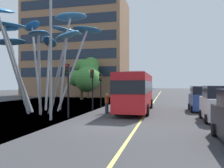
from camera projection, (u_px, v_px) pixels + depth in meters
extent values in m
cube|color=#38383A|center=(105.00, 127.00, 13.50)|extent=(120.00, 240.00, 0.10)
cube|color=#E0D666|center=(136.00, 128.00, 13.06)|extent=(0.16, 144.00, 0.01)
cube|color=red|center=(136.00, 91.00, 20.67)|extent=(2.54, 9.90, 3.01)
cube|color=black|center=(136.00, 86.00, 20.67)|extent=(2.57, 10.00, 0.96)
cube|color=yellow|center=(141.00, 79.00, 25.42)|extent=(1.35, 0.11, 0.36)
cube|color=#B2B2B7|center=(136.00, 73.00, 20.67)|extent=(1.87, 3.47, 0.24)
cylinder|color=black|center=(151.00, 104.00, 23.38)|extent=(0.29, 0.96, 0.96)
cylinder|color=black|center=(128.00, 103.00, 23.92)|extent=(0.29, 0.96, 0.96)
cylinder|color=black|center=(147.00, 110.00, 17.75)|extent=(0.29, 0.96, 0.96)
cylinder|color=black|center=(117.00, 109.00, 18.29)|extent=(0.29, 0.96, 0.96)
cylinder|color=#9EA0A5|center=(61.00, 65.00, 20.06)|extent=(2.06, 0.29, 8.44)
ellipsoid|color=#4CA3E5|center=(71.00, 17.00, 19.88)|extent=(2.96, 1.63, 0.66)
cylinder|color=#9EA0A5|center=(73.00, 69.00, 21.42)|extent=(2.54, 1.91, 7.83)
ellipsoid|color=#388EDB|center=(87.00, 30.00, 21.96)|extent=(3.32, 3.06, 0.54)
cylinder|color=#9EA0A5|center=(64.00, 70.00, 22.36)|extent=(0.63, 1.13, 7.86)
ellipsoid|color=#4299E0|center=(67.00, 31.00, 22.74)|extent=(2.93, 4.25, 0.57)
cylinder|color=#9EA0A5|center=(48.00, 75.00, 22.71)|extent=(0.93, 2.25, 6.95)
ellipsoid|color=#2D7FD1|center=(50.00, 42.00, 23.76)|extent=(2.44, 3.90, 0.88)
cylinder|color=#9EA0A5|center=(36.00, 66.00, 22.36)|extent=(2.66, 2.60, 8.63)
ellipsoid|color=#2D7FD1|center=(32.00, 26.00, 23.77)|extent=(3.19, 3.14, 0.87)
cylinder|color=#9EA0A5|center=(20.00, 76.00, 21.03)|extent=(2.30, 0.29, 6.51)
ellipsoid|color=#4299E0|center=(10.00, 42.00, 21.31)|extent=(3.45, 1.73, 0.66)
cylinder|color=#9EA0A5|center=(18.00, 71.00, 19.96)|extent=(2.56, 1.31, 7.36)
ellipsoid|color=#388EDB|center=(2.00, 29.00, 19.72)|extent=(3.08, 2.29, 0.66)
cylinder|color=#9EA0A5|center=(18.00, 69.00, 19.41)|extent=(1.97, 1.73, 7.56)
ellipsoid|color=#4299E0|center=(3.00, 24.00, 18.90)|extent=(3.77, 3.51, 0.43)
cylinder|color=#9EA0A5|center=(13.00, 65.00, 17.72)|extent=(1.03, 3.01, 7.97)
cylinder|color=#9EA0A5|center=(39.00, 76.00, 17.95)|extent=(0.81, 1.47, 6.37)
ellipsoid|color=#388EDB|center=(38.00, 34.00, 17.29)|extent=(2.69, 3.47, 0.76)
cylinder|color=#9EA0A5|center=(57.00, 77.00, 18.06)|extent=(2.83, 2.27, 6.19)
ellipsoid|color=#4CA3E5|center=(67.00, 35.00, 16.78)|extent=(3.08, 2.78, 0.66)
cylinder|color=black|center=(68.00, 91.00, 16.78)|extent=(0.12, 0.12, 3.97)
cube|color=black|center=(67.00, 69.00, 16.64)|extent=(0.28, 0.24, 0.80)
sphere|color=red|center=(67.00, 66.00, 16.51)|extent=(0.18, 0.18, 0.18)
sphere|color=#3A2707|center=(67.00, 69.00, 16.51)|extent=(0.18, 0.18, 0.18)
sphere|color=black|center=(67.00, 73.00, 16.51)|extent=(0.18, 0.18, 0.18)
cylinder|color=black|center=(93.00, 90.00, 21.27)|extent=(0.12, 0.12, 3.86)
cube|color=black|center=(92.00, 74.00, 21.13)|extent=(0.28, 0.24, 0.80)
sphere|color=red|center=(92.00, 71.00, 21.01)|extent=(0.18, 0.18, 0.18)
sphere|color=#3A2707|center=(92.00, 74.00, 21.01)|extent=(0.18, 0.18, 0.18)
sphere|color=black|center=(92.00, 76.00, 21.01)|extent=(0.18, 0.18, 0.18)
cylinder|color=black|center=(101.00, 91.00, 24.33)|extent=(0.12, 0.12, 3.60)
cube|color=black|center=(101.00, 77.00, 24.19)|extent=(0.28, 0.24, 0.80)
sphere|color=#390706|center=(100.00, 75.00, 24.07)|extent=(0.18, 0.18, 0.18)
sphere|color=orange|center=(100.00, 77.00, 24.07)|extent=(0.18, 0.18, 0.18)
sphere|color=black|center=(100.00, 80.00, 24.07)|extent=(0.18, 0.18, 0.18)
cylinder|color=black|center=(214.00, 130.00, 10.83)|extent=(0.20, 0.60, 0.60)
cube|color=silver|center=(218.00, 108.00, 15.18)|extent=(1.85, 3.98, 1.39)
cube|color=black|center=(218.00, 92.00, 15.18)|extent=(1.70, 2.19, 0.81)
cylinder|color=black|center=(201.00, 114.00, 16.60)|extent=(0.20, 0.60, 0.60)
cylinder|color=black|center=(207.00, 119.00, 14.20)|extent=(0.20, 0.60, 0.60)
cube|color=navy|center=(201.00, 102.00, 20.85)|extent=(1.77, 3.84, 1.37)
cube|color=black|center=(201.00, 90.00, 20.85)|extent=(1.63, 2.11, 0.75)
cylinder|color=black|center=(209.00, 107.00, 21.80)|extent=(0.20, 0.60, 0.60)
cylinder|color=black|center=(189.00, 106.00, 22.21)|extent=(0.20, 0.60, 0.60)
cylinder|color=black|center=(214.00, 110.00, 19.49)|extent=(0.20, 0.60, 0.60)
cylinder|color=black|center=(192.00, 109.00, 19.90)|extent=(0.20, 0.60, 0.60)
cylinder|color=gray|center=(51.00, 56.00, 15.75)|extent=(0.18, 0.18, 8.89)
cylinder|color=brown|center=(82.00, 92.00, 36.35)|extent=(0.47, 0.47, 2.57)
sphere|color=#428438|center=(87.00, 79.00, 35.42)|extent=(3.91, 3.91, 3.91)
sphere|color=#428438|center=(89.00, 78.00, 36.47)|extent=(3.89, 3.89, 3.89)
sphere|color=#428438|center=(76.00, 78.00, 35.97)|extent=(2.54, 2.54, 2.54)
cylinder|color=brown|center=(88.00, 90.00, 40.44)|extent=(0.32, 0.32, 2.97)
sphere|color=#428438|center=(82.00, 66.00, 40.92)|extent=(2.65, 2.65, 2.65)
sphere|color=#428438|center=(89.00, 70.00, 39.42)|extent=(3.35, 3.35, 3.35)
sphere|color=#428438|center=(89.00, 69.00, 41.53)|extent=(3.51, 3.51, 3.51)
sphere|color=#428438|center=(91.00, 65.00, 40.51)|extent=(2.89, 2.89, 2.89)
cylinder|color=#2D3342|center=(107.00, 108.00, 19.19)|extent=(0.29, 0.29, 0.90)
cylinder|color=#99471E|center=(107.00, 99.00, 19.19)|extent=(0.34, 0.34, 0.60)
sphere|color=#937056|center=(107.00, 95.00, 19.19)|extent=(0.22, 0.22, 0.22)
cube|color=#936B4C|center=(77.00, 49.00, 48.83)|extent=(20.93, 10.96, 19.95)
cube|color=#1E2838|center=(66.00, 72.00, 43.48)|extent=(19.68, 0.08, 1.86)
cube|color=#1E2838|center=(66.00, 55.00, 43.48)|extent=(19.68, 0.08, 1.86)
cube|color=#1E2838|center=(66.00, 37.00, 43.47)|extent=(19.68, 0.08, 1.86)
cube|color=#1E2838|center=(66.00, 20.00, 43.47)|extent=(19.68, 0.08, 1.86)
cube|color=#1E2838|center=(66.00, 2.00, 43.47)|extent=(19.68, 0.08, 1.86)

